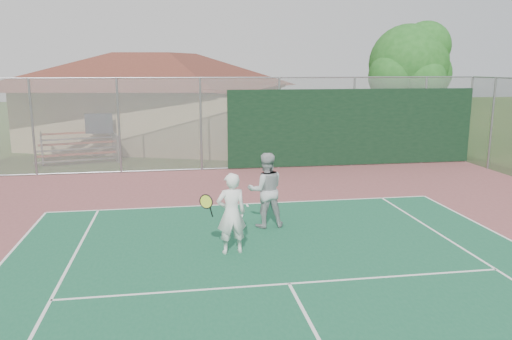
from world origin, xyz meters
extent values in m
cylinder|color=gray|center=(-7.00, 17.00, 1.75)|extent=(0.08, 0.08, 3.50)
cylinder|color=gray|center=(-4.00, 17.00, 1.75)|extent=(0.08, 0.08, 3.50)
cylinder|color=gray|center=(-1.00, 17.00, 1.75)|extent=(0.08, 0.08, 3.50)
cylinder|color=gray|center=(2.00, 17.00, 1.75)|extent=(0.08, 0.08, 3.50)
cylinder|color=gray|center=(5.00, 17.00, 1.75)|extent=(0.08, 0.08, 3.50)
cylinder|color=gray|center=(8.00, 17.00, 1.75)|extent=(0.08, 0.08, 3.50)
cylinder|color=gray|center=(10.00, 17.00, 1.75)|extent=(0.08, 0.08, 3.50)
cylinder|color=gray|center=(0.00, 17.00, 3.50)|extent=(20.00, 0.05, 0.05)
cylinder|color=gray|center=(0.00, 17.00, 0.05)|extent=(20.00, 0.05, 0.05)
cube|color=#999EA0|center=(0.00, 17.00, 1.75)|extent=(20.00, 0.02, 3.50)
cube|color=black|center=(5.00, 16.95, 1.55)|extent=(10.00, 0.04, 3.00)
cylinder|color=gray|center=(10.00, 15.50, 1.75)|extent=(0.08, 0.08, 3.50)
cube|color=tan|center=(-2.79, 24.02, 1.43)|extent=(13.37, 11.11, 2.86)
cube|color=brown|center=(-2.79, 24.02, 2.91)|extent=(13.99, 11.72, 0.17)
pyramid|color=brown|center=(-2.79, 24.02, 4.58)|extent=(14.71, 12.22, 1.72)
cube|color=black|center=(-0.88, 20.18, 1.00)|extent=(0.86, 0.06, 2.00)
cube|color=#A34225|center=(-6.01, 19.31, 0.37)|extent=(3.15, 1.04, 0.05)
cube|color=#B2B5BA|center=(-6.01, 19.05, 0.16)|extent=(3.15, 1.01, 0.04)
cube|color=#A34225|center=(-6.01, 19.89, 0.74)|extent=(3.15, 1.04, 0.05)
cube|color=#B2B5BA|center=(-6.01, 19.63, 0.53)|extent=(3.15, 1.01, 0.04)
cube|color=#A34225|center=(-6.01, 20.47, 1.11)|extent=(3.15, 1.04, 0.05)
cube|color=#B2B5BA|center=(-6.01, 20.21, 0.90)|extent=(3.15, 1.01, 0.04)
cube|color=#B2B5BA|center=(-7.49, 19.89, 0.58)|extent=(0.52, 1.87, 1.16)
cube|color=#B2B5BA|center=(-4.53, 19.89, 0.58)|extent=(0.52, 1.87, 1.16)
cylinder|color=#3A2315|center=(8.68, 20.10, 1.57)|extent=(0.40, 0.40, 3.14)
sphere|color=#1C561B|center=(8.68, 20.10, 4.03)|extent=(3.58, 3.58, 3.58)
sphere|color=#1C561B|center=(9.69, 20.43, 3.58)|extent=(2.46, 2.46, 2.46)
sphere|color=#1C561B|center=(7.78, 19.65, 3.47)|extent=(2.24, 2.24, 2.24)
sphere|color=#1C561B|center=(8.90, 19.09, 3.36)|extent=(2.02, 2.02, 2.02)
sphere|color=#1C561B|center=(8.34, 20.99, 3.81)|extent=(2.24, 2.24, 2.24)
sphere|color=#1C561B|center=(9.35, 19.87, 4.82)|extent=(2.24, 2.24, 2.24)
imported|color=white|center=(-0.85, 8.11, 0.86)|extent=(0.68, 0.49, 1.73)
imported|color=#AAAEB0|center=(0.18, 9.77, 0.92)|extent=(0.92, 0.73, 1.84)
camera|label=1|loc=(-1.94, -1.83, 3.86)|focal=35.00mm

